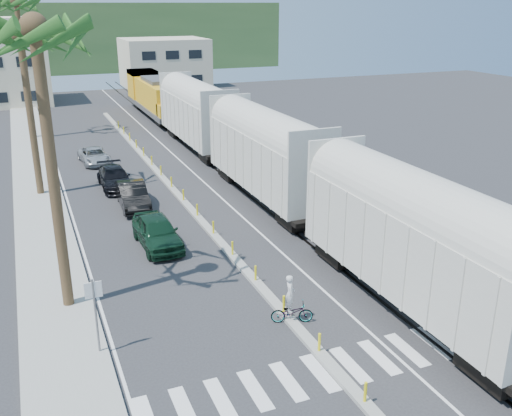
{
  "coord_description": "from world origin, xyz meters",
  "views": [
    {
      "loc": [
        -8.79,
        -16.35,
        11.93
      ],
      "look_at": [
        1.72,
        9.11,
        2.0
      ],
      "focal_mm": 40.0,
      "sensor_mm": 36.0,
      "label": 1
    }
  ],
  "objects_px": {
    "car_lead": "(157,232)",
    "car_second": "(133,195)",
    "cyclist": "(291,308)",
    "street_sign": "(95,306)"
  },
  "relations": [
    {
      "from": "cyclist",
      "to": "street_sign",
      "type": "bearing_deg",
      "value": 104.97
    },
    {
      "from": "car_lead",
      "to": "car_second",
      "type": "height_order",
      "value": "car_lead"
    },
    {
      "from": "car_lead",
      "to": "cyclist",
      "type": "relative_size",
      "value": 2.32
    },
    {
      "from": "car_second",
      "to": "cyclist",
      "type": "relative_size",
      "value": 2.27
    },
    {
      "from": "car_lead",
      "to": "street_sign",
      "type": "bearing_deg",
      "value": -117.03
    },
    {
      "from": "car_lead",
      "to": "cyclist",
      "type": "xyz_separation_m",
      "value": [
        3.14,
        -9.44,
        -0.17
      ]
    },
    {
      "from": "car_second",
      "to": "car_lead",
      "type": "bearing_deg",
      "value": -87.67
    },
    {
      "from": "car_lead",
      "to": "cyclist",
      "type": "height_order",
      "value": "cyclist"
    },
    {
      "from": "street_sign",
      "to": "car_lead",
      "type": "bearing_deg",
      "value": 64.53
    },
    {
      "from": "street_sign",
      "to": "car_lead",
      "type": "height_order",
      "value": "street_sign"
    }
  ]
}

